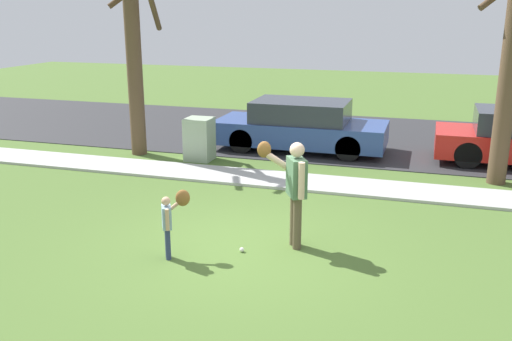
{
  "coord_description": "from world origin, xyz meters",
  "views": [
    {
      "loc": [
        2.6,
        -7.89,
        3.65
      ],
      "look_at": [
        -0.13,
        0.94,
        1.0
      ],
      "focal_mm": 39.43,
      "sensor_mm": 36.0,
      "label": 1
    }
  ],
  "objects_px": {
    "person_child": "(172,216)",
    "utility_cabinet": "(199,139)",
    "street_tree_far": "(133,38)",
    "baseball": "(242,250)",
    "person_adult": "(294,184)",
    "parked_wagon_blue": "(301,126)"
  },
  "relations": [
    {
      "from": "baseball",
      "to": "parked_wagon_blue",
      "type": "bearing_deg",
      "value": 95.13
    },
    {
      "from": "person_adult",
      "to": "baseball",
      "type": "xyz_separation_m",
      "value": [
        -0.7,
        -0.45,
        -1.01
      ]
    },
    {
      "from": "utility_cabinet",
      "to": "person_adult",
      "type": "bearing_deg",
      "value": -52.5
    },
    {
      "from": "person_child",
      "to": "person_adult",
      "type": "bearing_deg",
      "value": -0.69
    },
    {
      "from": "baseball",
      "to": "street_tree_far",
      "type": "height_order",
      "value": "street_tree_far"
    },
    {
      "from": "person_adult",
      "to": "parked_wagon_blue",
      "type": "relative_size",
      "value": 0.38
    },
    {
      "from": "baseball",
      "to": "utility_cabinet",
      "type": "bearing_deg",
      "value": 119.18
    },
    {
      "from": "person_child",
      "to": "street_tree_far",
      "type": "xyz_separation_m",
      "value": [
        -3.61,
        5.59,
        2.3
      ]
    },
    {
      "from": "person_child",
      "to": "street_tree_far",
      "type": "relative_size",
      "value": 0.18
    },
    {
      "from": "parked_wagon_blue",
      "to": "person_child",
      "type": "bearing_deg",
      "value": -92.75
    },
    {
      "from": "person_child",
      "to": "utility_cabinet",
      "type": "height_order",
      "value": "utility_cabinet"
    },
    {
      "from": "person_child",
      "to": "baseball",
      "type": "bearing_deg",
      "value": -3.4
    },
    {
      "from": "person_child",
      "to": "street_tree_far",
      "type": "distance_m",
      "value": 7.04
    },
    {
      "from": "person_child",
      "to": "baseball",
      "type": "relative_size",
      "value": 13.94
    },
    {
      "from": "person_adult",
      "to": "person_child",
      "type": "relative_size",
      "value": 1.66
    },
    {
      "from": "person_child",
      "to": "street_tree_far",
      "type": "bearing_deg",
      "value": 93.01
    },
    {
      "from": "baseball",
      "to": "utility_cabinet",
      "type": "distance_m",
      "value": 5.77
    },
    {
      "from": "person_adult",
      "to": "utility_cabinet",
      "type": "bearing_deg",
      "value": -82.36
    },
    {
      "from": "utility_cabinet",
      "to": "person_child",
      "type": "bearing_deg",
      "value": -71.37
    },
    {
      "from": "person_adult",
      "to": "parked_wagon_blue",
      "type": "height_order",
      "value": "person_adult"
    },
    {
      "from": "person_child",
      "to": "utility_cabinet",
      "type": "distance_m",
      "value": 5.8
    },
    {
      "from": "utility_cabinet",
      "to": "street_tree_far",
      "type": "bearing_deg",
      "value": 176.88
    }
  ]
}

